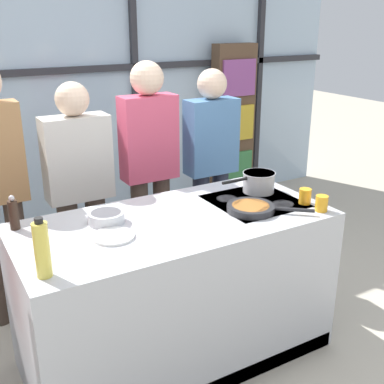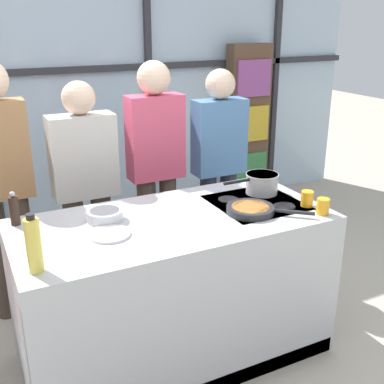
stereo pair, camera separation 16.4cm
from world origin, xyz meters
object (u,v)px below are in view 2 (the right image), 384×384
saucepan (262,183)px  juice_glass_far (307,199)px  juice_glass_near (323,206)px  spectator_far_right (219,159)px  white_plate (109,234)px  spectator_far_left (1,175)px  frying_pan (252,209)px  oil_bottle (34,245)px  mixing_bowl (105,215)px  pepper_grinder (14,210)px  spectator_center_left (85,182)px  spectator_center_right (156,160)px

saucepan → juice_glass_far: saucepan is taller
juice_glass_near → spectator_far_right: bearing=89.5°
white_plate → spectator_far_left: bearing=113.5°
frying_pan → oil_bottle: (-1.25, -0.15, 0.11)m
mixing_bowl → pepper_grinder: size_ratio=1.06×
spectator_center_left → white_plate: 0.97m
spectator_far_right → frying_pan: size_ratio=3.84×
pepper_grinder → juice_glass_far: (1.62, -0.50, -0.04)m
spectator_center_right → spectator_far_right: size_ratio=1.05×
frying_pan → saucepan: saucepan is taller
frying_pan → white_plate: frying_pan is taller
spectator_far_right → saucepan: bearing=80.7°
spectator_center_left → saucepan: 1.24m
mixing_bowl → juice_glass_near: (1.16, -0.48, 0.01)m
spectator_center_right → pepper_grinder: 1.23m
pepper_grinder → mixing_bowl: bearing=-19.9°
oil_bottle → mixing_bowl: bearing=43.5°
spectator_center_left → frying_pan: bearing=124.6°
spectator_center_left → mixing_bowl: spectator_center_left is taller
spectator_far_right → frying_pan: bearing=70.4°
spectator_far_left → spectator_center_left: bearing=180.0°
white_plate → pepper_grinder: bearing=138.6°
spectator_center_right → mixing_bowl: 0.98m
mixing_bowl → juice_glass_far: juice_glass_far is taller
spectator_center_left → spectator_center_right: (0.54, 0.00, 0.09)m
saucepan → white_plate: saucepan is taller
oil_bottle → pepper_grinder: oil_bottle is taller
oil_bottle → juice_glass_near: bearing=-1.9°
spectator_center_right → saucepan: (0.41, -0.78, -0.00)m
white_plate → juice_glass_far: juice_glass_far is taller
juice_glass_near → juice_glass_far: 0.14m
mixing_bowl → juice_glass_near: size_ratio=2.16×
white_plate → oil_bottle: (-0.41, -0.22, 0.12)m
spectator_far_right → mixing_bowl: (-1.17, -0.76, 0.02)m
white_plate → oil_bottle: oil_bottle is taller
spectator_far_right → oil_bottle: spectator_far_right is taller
mixing_bowl → spectator_far_right: bearing=32.9°
saucepan → oil_bottle: bearing=-164.9°
spectator_far_left → mixing_bowl: size_ratio=8.62×
spectator_center_left → spectator_center_right: 0.55m
spectator_center_right → juice_glass_near: 1.34m
juice_glass_far → frying_pan: bearing=170.8°
pepper_grinder → juice_glass_far: pepper_grinder is taller
spectator_far_right → spectator_center_right: bearing=0.0°
spectator_center_left → spectator_center_right: bearing=-180.0°
spectator_far_left → spectator_center_right: spectator_far_left is taller
spectator_center_right → spectator_far_right: spectator_center_right is taller
spectator_center_right → spectator_far_right: (0.54, 0.00, -0.06)m
mixing_bowl → oil_bottle: bearing=-136.5°
saucepan → juice_glass_near: saucepan is taller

